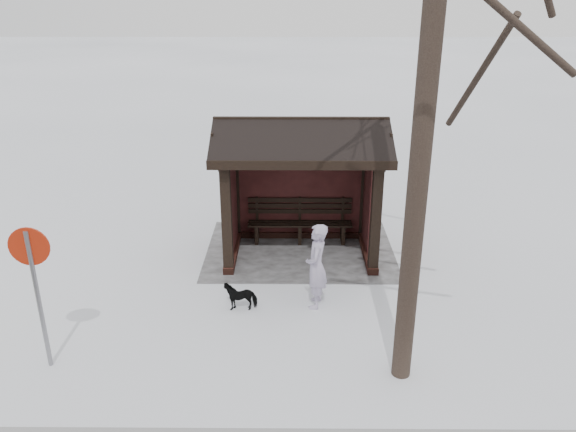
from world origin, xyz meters
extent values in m
plane|color=white|center=(0.00, 0.00, 0.00)|extent=(120.00, 120.00, 0.00)
cube|color=gray|center=(0.00, -0.20, 0.01)|extent=(4.20, 3.20, 0.02)
cube|color=#381B14|center=(0.00, -0.90, 0.08)|extent=(3.30, 0.22, 0.16)
cube|color=#381B14|center=(-1.50, 0.00, 0.08)|extent=(0.22, 2.10, 0.16)
cube|color=#381B14|center=(1.50, 0.00, 0.08)|extent=(0.22, 2.10, 0.16)
cube|color=black|center=(-1.50, 0.90, 1.15)|extent=(0.20, 0.20, 2.30)
cube|color=black|center=(1.50, 0.90, 1.15)|extent=(0.20, 0.20, 2.30)
cube|color=black|center=(-1.50, -0.90, 1.15)|extent=(0.20, 0.20, 2.30)
cube|color=black|center=(1.50, -0.90, 1.15)|extent=(0.20, 0.20, 2.30)
cube|color=black|center=(0.00, -0.90, 1.23)|extent=(2.80, 0.08, 2.14)
cube|color=black|center=(-1.50, -0.31, 1.23)|extent=(0.08, 1.17, 2.14)
cube|color=black|center=(1.50, -0.31, 1.23)|extent=(0.08, 1.17, 2.14)
cube|color=black|center=(0.00, 0.90, 2.36)|extent=(3.40, 0.20, 0.18)
cube|color=black|center=(0.00, -0.90, 2.36)|extent=(3.40, 0.20, 0.18)
cylinder|color=black|center=(-1.50, 4.20, 4.28)|extent=(0.29, 0.29, 8.55)
imported|color=#AFA3BF|center=(-0.26, 2.18, 0.82)|extent=(0.47, 0.65, 1.64)
imported|color=black|center=(1.13, 2.28, 0.26)|extent=(0.64, 0.35, 0.51)
cylinder|color=gray|center=(3.99, 4.02, 1.15)|extent=(0.07, 0.07, 2.31)
cylinder|color=#B7250D|center=(3.99, 4.00, 2.05)|extent=(0.60, 0.05, 0.60)
cylinder|color=white|center=(3.99, 3.98, 2.05)|extent=(0.46, 0.05, 0.46)
camera|label=1|loc=(0.19, 11.32, 5.52)|focal=35.00mm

